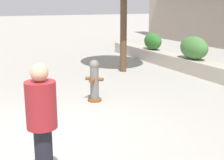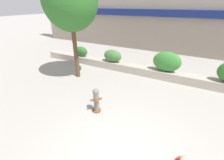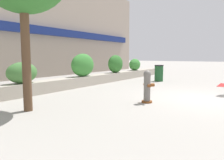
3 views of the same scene
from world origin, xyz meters
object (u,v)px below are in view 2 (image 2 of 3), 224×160
(hedge_bush_1, at_px, (113,56))
(hedge_bush_2, at_px, (167,62))
(hedge_bush_0, at_px, (81,51))
(fire_hydrant, at_px, (96,100))
(street_tree, at_px, (70,1))

(hedge_bush_1, distance_m, hedge_bush_2, 3.53)
(hedge_bush_1, relative_size, hedge_bush_2, 0.81)
(hedge_bush_0, relative_size, hedge_bush_1, 0.84)
(hedge_bush_1, xyz_separation_m, fire_hydrant, (1.57, -4.51, -0.36))
(hedge_bush_1, distance_m, street_tree, 4.15)
(hedge_bush_1, height_order, hedge_bush_2, hedge_bush_2)
(hedge_bush_0, distance_m, street_tree, 4.21)
(hedge_bush_1, xyz_separation_m, hedge_bush_2, (3.53, 0.00, 0.18))
(hedge_bush_1, height_order, fire_hydrant, hedge_bush_1)
(hedge_bush_0, xyz_separation_m, hedge_bush_1, (2.67, 0.00, 0.05))
(hedge_bush_1, bearing_deg, fire_hydrant, -70.80)
(hedge_bush_0, xyz_separation_m, street_tree, (1.36, -2.16, 3.35))
(hedge_bush_2, height_order, street_tree, street_tree)
(hedge_bush_1, height_order, street_tree, street_tree)
(hedge_bush_2, xyz_separation_m, fire_hydrant, (-1.96, -4.51, -0.54))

